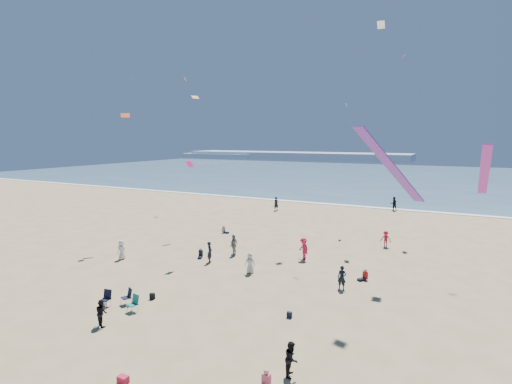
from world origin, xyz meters
The scene contains 13 objects.
ground centered at (0.00, 0.00, 0.00)m, with size 220.00×220.00×0.00m, color tan.
ocean centered at (0.00, 95.00, 0.03)m, with size 220.00×100.00×0.06m, color #476B84.
surf_line centered at (0.00, 45.00, 0.04)m, with size 220.00×1.20×0.08m, color white.
headland_far centered at (-60.00, 170.00, 1.60)m, with size 110.00×20.00×3.20m, color #7A8EA8.
headland_near centered at (-100.00, 165.00, 1.00)m, with size 40.00×14.00×2.00m, color #7A8EA8.
standing_flyers centered at (2.76, 16.23, 0.87)m, with size 30.45×46.75×1.95m.
seated_group centered at (0.15, 8.17, 0.42)m, with size 17.57×29.67×0.84m.
chair_cluster centered at (-4.31, 2.46, 0.50)m, with size 2.70×1.55×1.00m.
white_tote centered at (-5.52, 2.21, 0.20)m, with size 0.35×0.20×0.40m, color white.
black_backpack centered at (-3.53, 4.31, 0.19)m, with size 0.30×0.22×0.38m, color black.
cooler centered at (1.40, -3.00, 0.15)m, with size 0.45×0.30×0.30m, color red.
navy_bag centered at (5.25, 5.85, 0.17)m, with size 0.28×0.18×0.34m, color black.
kites_aloft centered at (7.70, 13.02, 14.64)m, with size 42.58×42.17×28.14m.
Camera 1 is at (13.43, -14.21, 10.17)m, focal length 28.00 mm.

